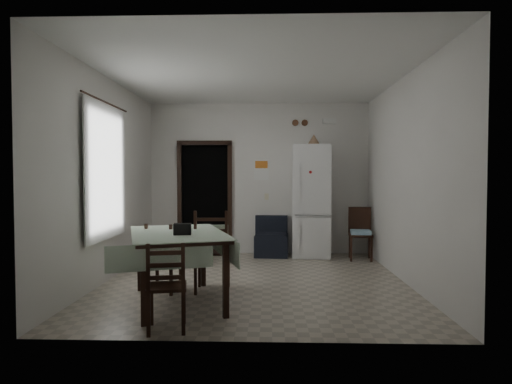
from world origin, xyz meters
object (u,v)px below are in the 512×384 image
object	(u,v)px
corner_chair	(360,234)
dining_chair_far_right	(212,250)
dining_chair_far_left	(164,257)
dining_chair_near_head	(167,286)
fridge	(311,201)
navy_seat	(272,236)
dining_table	(178,268)

from	to	relation	value
corner_chair	dining_chair_far_right	world-z (taller)	dining_chair_far_right
dining_chair_far_left	dining_chair_near_head	distance (m)	1.42
fridge	dining_chair_near_head	xyz separation A→B (m)	(-1.77, -3.90, -0.60)
navy_seat	dining_table	world-z (taller)	dining_table
fridge	corner_chair	distance (m)	1.07
corner_chair	dining_chair_far_left	bearing A→B (deg)	-136.88
dining_chair_far_left	dining_chair_near_head	xyz separation A→B (m)	(0.37, -1.37, -0.01)
dining_chair_far_left	dining_chair_far_right	distance (m)	0.63
fridge	dining_table	distance (m)	3.59
dining_chair_far_right	dining_chair_near_head	world-z (taller)	dining_chair_far_right
dining_chair_far_left	dining_chair_far_right	xyz separation A→B (m)	(0.62, 0.05, 0.08)
dining_chair_near_head	fridge	bearing A→B (deg)	-124.90
dining_table	dining_chair_far_right	bearing A→B (deg)	39.63
dining_table	dining_chair_far_right	distance (m)	0.64
corner_chair	dining_chair_near_head	size ratio (longest dim) A/B	1.08
fridge	navy_seat	world-z (taller)	fridge
fridge	navy_seat	bearing A→B (deg)	-173.85
corner_chair	dining_chair_far_right	size ratio (longest dim) A/B	0.88
navy_seat	dining_chair_far_right	distance (m)	2.60
dining_chair_far_right	fridge	bearing A→B (deg)	-123.57
dining_chair_far_right	dining_table	bearing A→B (deg)	56.25
fridge	dining_chair_far_left	xyz separation A→B (m)	(-2.14, -2.53, -0.59)
dining_table	dining_chair_far_right	world-z (taller)	dining_chair_far_right
fridge	dining_chair_far_right	world-z (taller)	fridge
dining_table	navy_seat	bearing A→B (deg)	51.14
fridge	corner_chair	world-z (taller)	fridge
dining_table	dining_chair_near_head	world-z (taller)	dining_chair_near_head
navy_seat	dining_chair_near_head	distance (m)	4.04
dining_chair_far_right	dining_chair_near_head	xyz separation A→B (m)	(-0.25, -1.43, -0.10)
dining_chair_far_right	dining_chair_far_left	bearing A→B (deg)	3.00
fridge	navy_seat	distance (m)	1.00
fridge	dining_chair_far_left	bearing A→B (deg)	-124.08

